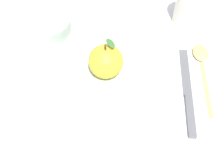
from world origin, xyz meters
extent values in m
plane|color=silver|center=(0.00, 0.00, 0.00)|extent=(2.40, 2.40, 0.00)
cylinder|color=#B2C6B2|center=(-0.01, 0.01, 0.01)|extent=(0.26, 0.26, 0.02)
torus|color=#B2C6B2|center=(-0.01, 0.01, 0.02)|extent=(0.26, 0.26, 0.01)
sphere|color=gold|center=(-0.01, 0.02, 0.05)|extent=(0.07, 0.07, 0.07)
cylinder|color=#4C3319|center=(-0.01, 0.02, 0.09)|extent=(0.00, 0.00, 0.02)
ellipsoid|color=#386628|center=(0.00, 0.02, 0.10)|extent=(0.02, 0.03, 0.00)
cylinder|color=#B2C6B2|center=(-0.03, 0.21, 0.02)|extent=(0.11, 0.11, 0.04)
torus|color=#B2C6B2|center=(-0.03, 0.21, 0.03)|extent=(0.11, 0.11, 0.01)
cylinder|color=#8E9F8E|center=(-0.03, 0.21, 0.03)|extent=(0.09, 0.09, 0.01)
cylinder|color=silver|center=(0.24, 0.02, 0.04)|extent=(0.07, 0.07, 0.08)
cube|color=#59595E|center=(0.12, -0.08, 0.00)|extent=(0.10, 0.10, 0.00)
cube|color=#59595E|center=(0.05, -0.15, 0.01)|extent=(0.07, 0.07, 0.01)
ellipsoid|color=#D8B766|center=(0.19, -0.06, 0.01)|extent=(0.06, 0.06, 0.01)
cube|color=#D8B766|center=(0.12, -0.13, 0.00)|extent=(0.10, 0.11, 0.01)
camera|label=1|loc=(-0.24, -0.27, 0.52)|focal=48.99mm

